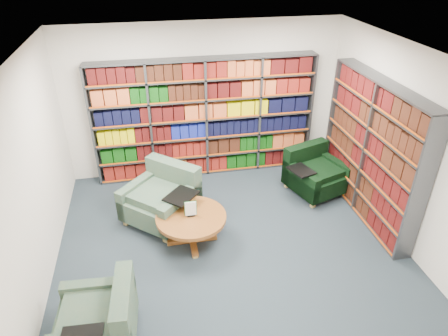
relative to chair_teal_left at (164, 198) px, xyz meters
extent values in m
cube|color=#1A222F|center=(0.90, -1.01, -0.36)|extent=(5.00, 5.00, 0.01)
cube|color=white|center=(0.90, -1.01, 2.45)|extent=(5.00, 5.00, 0.01)
cube|color=silver|center=(0.90, 1.49, 1.04)|extent=(5.00, 0.01, 2.80)
cube|color=silver|center=(0.90, -3.52, 1.04)|extent=(5.00, 0.01, 2.80)
cube|color=silver|center=(-1.61, -1.01, 1.04)|extent=(0.01, 5.00, 2.80)
cube|color=silver|center=(3.40, -1.01, 1.04)|extent=(0.01, 5.00, 2.80)
cube|color=#47494F|center=(0.90, 1.33, 0.74)|extent=(4.00, 0.28, 2.20)
cube|color=silver|center=(0.90, 1.46, 0.74)|extent=(4.00, 0.02, 2.20)
cube|color=#D84C0A|center=(0.90, 1.20, 0.74)|extent=(4.00, 0.01, 2.20)
cube|color=maroon|center=(0.90, 1.33, -0.18)|extent=(3.88, 0.21, 0.29)
cube|color=#093D09|center=(0.90, 1.33, 0.19)|extent=(3.88, 0.21, 0.29)
cube|color=#E1B905|center=(0.90, 1.33, 0.55)|extent=(3.88, 0.21, 0.29)
cube|color=black|center=(0.90, 1.33, 0.92)|extent=(3.88, 0.21, 0.29)
cube|color=#CC5127|center=(0.90, 1.33, 1.29)|extent=(3.88, 0.21, 0.29)
cube|color=#3F0A0A|center=(0.90, 1.33, 1.65)|extent=(3.88, 0.21, 0.29)
cube|color=#47494F|center=(3.24, -0.41, 0.74)|extent=(0.28, 2.50, 2.20)
cube|color=silver|center=(3.37, -0.41, 0.74)|extent=(0.02, 2.50, 2.20)
cube|color=#D84C0A|center=(3.11, -0.41, 0.74)|extent=(0.02, 2.50, 2.20)
cube|color=#3F0A0A|center=(3.24, -0.41, -0.18)|extent=(0.21, 2.38, 0.29)
cube|color=#3F0A0A|center=(3.24, -0.41, 0.19)|extent=(0.21, 2.38, 0.29)
cube|color=#36160B|center=(3.24, -0.41, 0.55)|extent=(0.21, 2.38, 0.29)
cube|color=#36160B|center=(3.24, -0.41, 0.92)|extent=(0.21, 2.38, 0.29)
cube|color=#3F0A0A|center=(3.24, -0.41, 1.29)|extent=(0.21, 2.38, 0.29)
cube|color=#3F0A0A|center=(3.24, -0.41, 1.65)|extent=(0.21, 2.38, 0.29)
cube|color=#052F39|center=(-0.07, -0.07, -0.08)|extent=(1.37, 1.37, 0.35)
cube|color=#052F39|center=(0.19, 0.21, 0.14)|extent=(0.87, 0.81, 0.78)
cube|color=#052F39|center=(-0.37, 0.21, 0.01)|extent=(0.76, 0.82, 0.52)
cube|color=#052F39|center=(0.24, -0.34, 0.01)|extent=(0.76, 0.82, 0.52)
cube|color=black|center=(0.24, -0.42, 0.29)|extent=(0.59, 0.60, 0.03)
cube|color=#9D8349|center=(-0.63, -0.10, -0.30)|extent=(0.11, 0.11, 0.11)
cube|color=#9D8349|center=(-0.04, -0.63, -0.30)|extent=(0.11, 0.11, 0.11)
cube|color=#9D8349|center=(-0.10, 0.50, -0.30)|extent=(0.11, 0.11, 0.11)
cube|color=#9D8349|center=(0.50, -0.04, -0.30)|extent=(0.11, 0.11, 0.11)
cube|color=black|center=(2.70, 0.22, -0.10)|extent=(1.11, 1.11, 0.31)
cube|color=black|center=(2.59, 0.55, 0.09)|extent=(0.89, 0.47, 0.70)
cube|color=black|center=(2.35, 0.11, -0.03)|extent=(0.41, 0.87, 0.47)
cube|color=black|center=(3.05, 0.34, -0.03)|extent=(0.41, 0.87, 0.47)
cube|color=black|center=(2.32, 0.04, 0.23)|extent=(0.45, 0.51, 0.02)
cube|color=#9D8349|center=(2.47, -0.23, -0.31)|extent=(0.09, 0.09, 0.10)
cube|color=#9D8349|center=(3.16, 0.00, -0.31)|extent=(0.09, 0.09, 0.10)
cube|color=#9D8349|center=(2.24, 0.45, -0.31)|extent=(0.09, 0.09, 0.10)
cube|color=#9D8349|center=(2.92, 0.68, -0.31)|extent=(0.09, 0.09, 0.10)
cube|color=#052F39|center=(-0.90, -2.20, -0.11)|extent=(0.90, 0.90, 0.30)
cube|color=#052F39|center=(-0.57, -2.22, 0.08)|extent=(0.24, 0.86, 0.68)
cube|color=#052F39|center=(-0.88, -1.84, -0.04)|extent=(0.85, 0.18, 0.45)
cube|color=#9D8349|center=(-1.23, -1.83, -0.31)|extent=(0.07, 0.07, 0.09)
cube|color=#9D8349|center=(-0.53, -1.87, -0.31)|extent=(0.07, 0.07, 0.09)
cylinder|color=#996021|center=(0.35, -0.72, 0.10)|extent=(1.03, 1.03, 0.06)
cylinder|color=#996021|center=(0.35, -0.72, -0.13)|extent=(0.14, 0.14, 0.41)
cube|color=#996021|center=(0.35, -0.72, -0.31)|extent=(0.74, 0.09, 0.07)
cube|color=#996021|center=(0.35, -0.72, -0.31)|extent=(0.09, 0.74, 0.07)
cube|color=black|center=(0.35, -0.72, 0.14)|extent=(0.11, 0.06, 0.01)
cube|color=white|center=(0.35, -0.72, 0.26)|extent=(0.16, 0.01, 0.23)
cube|color=#145926|center=(0.35, -0.71, 0.26)|extent=(0.18, 0.00, 0.25)
camera|label=1|loc=(-0.09, -5.37, 3.64)|focal=32.00mm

